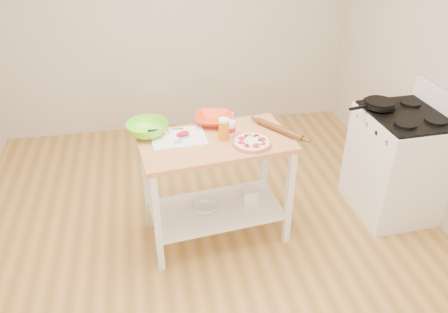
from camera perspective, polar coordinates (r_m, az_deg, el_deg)
name	(u,v)px	position (r m, az deg, el deg)	size (l,w,h in m)	color
room_shell	(204,94)	(2.85, -2.57, 8.12)	(4.04, 4.54, 2.74)	#B78843
prep_island	(216,169)	(3.35, -1.08, -1.62)	(1.18, 0.73, 0.90)	tan
gas_stove	(396,163)	(4.03, 21.59, -0.78)	(0.63, 0.73, 1.11)	white
skillet	(379,104)	(3.83, 19.55, 6.49)	(0.42, 0.27, 0.03)	black
pizza	(252,142)	(3.17, 3.67, 1.86)	(0.28, 0.28, 0.04)	tan
cutting_board	(178,137)	(3.26, -6.02, 2.52)	(0.41, 0.32, 0.04)	white
spatula	(182,140)	(3.21, -5.57, 2.22)	(0.14, 0.10, 0.01)	#40BC9D
knife	(161,130)	(3.36, -8.25, 3.42)	(0.27, 0.03, 0.01)	silver
orange_bowl	(213,119)	(3.45, -1.38, 4.89)	(0.29, 0.29, 0.07)	red
green_bowl	(147,129)	(3.32, -10.01, 3.58)	(0.31, 0.31, 0.10)	#75E821
beer_pint	(224,129)	(3.20, -0.03, 3.61)	(0.08, 0.08, 0.16)	orange
yogurt_tub	(229,128)	(3.27, 0.72, 3.69)	(0.09, 0.09, 0.19)	white
rolling_pin	(279,129)	(3.34, 7.24, 3.53)	(0.05, 0.05, 0.43)	brown
shelf_glass_bowl	(206,207)	(3.55, -2.42, -6.63)	(0.20, 0.20, 0.06)	silver
shelf_bin	(249,196)	(3.62, 3.30, -5.14)	(0.12, 0.12, 0.12)	white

